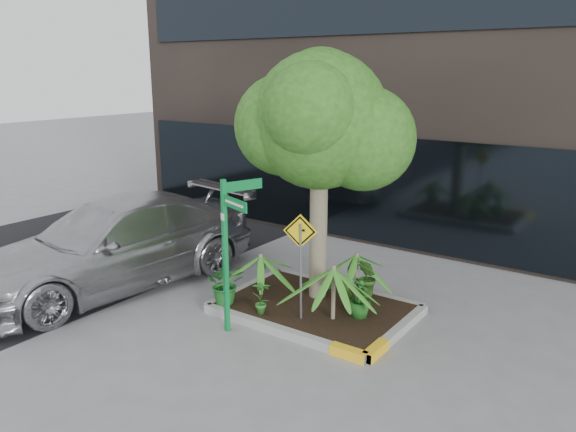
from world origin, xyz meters
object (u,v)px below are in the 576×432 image
Objects in this scene: parked_car at (115,244)px; street_sign_post at (229,240)px; tree at (320,121)px; cattle_sign at (300,250)px.

parked_car is 3.36m from street_sign_post.
tree is at bearing 30.84° from parked_car.
parked_car is at bearing -157.94° from tree.
tree is 1.80× the size of street_sign_post.
cattle_sign is (4.14, 0.46, 0.53)m from parked_car.
street_sign_post is at bearing 3.88° from parked_car.
street_sign_post reaches higher than cattle_sign.
parked_car is 4.20m from cattle_sign.
street_sign_post is (3.26, -0.28, 0.73)m from parked_car.
street_sign_post is 1.16m from cattle_sign.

